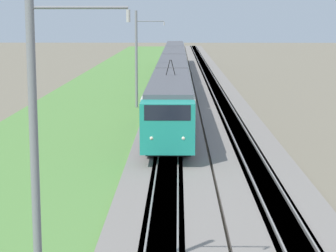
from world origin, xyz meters
name	(u,v)px	position (x,y,z in m)	size (l,w,h in m)	color
ballast_main	(172,104)	(50.00, 0.00, 0.15)	(240.00, 4.40, 0.30)	gray
ballast_adjacent	(222,104)	(50.00, -4.54, 0.15)	(240.00, 4.40, 0.30)	gray
track_main	(172,103)	(50.00, 0.00, 0.16)	(240.00, 1.57, 0.45)	#4C4238
track_adjacent	(222,104)	(50.00, -4.54, 0.16)	(240.00, 1.57, 0.45)	#4C4238
grass_verge	(93,104)	(50.00, 7.20, 0.06)	(240.00, 11.28, 0.12)	#5B8E42
passenger_train	(173,68)	(64.71, 0.00, 2.30)	(82.26, 2.93, 4.94)	teal
catenary_mast_near	(36,147)	(7.21, 3.02, 4.64)	(0.22, 2.56, 8.99)	slate
catenary_mast_mid	(137,59)	(47.70, 3.02, 4.36)	(0.22, 2.56, 8.45)	slate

